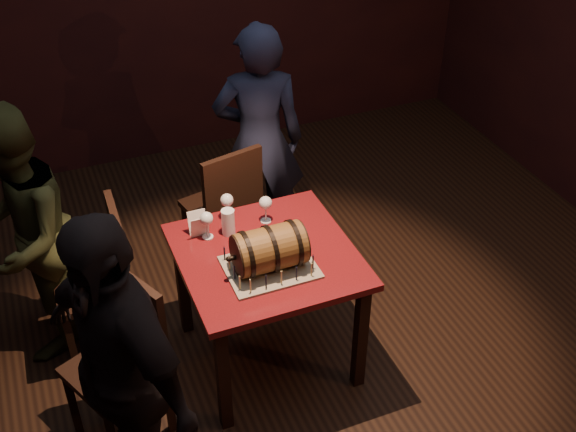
% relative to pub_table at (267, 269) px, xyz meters
% --- Properties ---
extents(room_shell, '(5.04, 5.04, 2.80)m').
position_rel_pub_table_xyz_m(room_shell, '(0.14, -0.04, 0.76)').
color(room_shell, black).
rests_on(room_shell, ground).
extents(pub_table, '(0.90, 0.90, 0.75)m').
position_rel_pub_table_xyz_m(pub_table, '(0.00, 0.00, 0.00)').
color(pub_table, '#530D13').
rests_on(pub_table, ground).
extents(cake_board, '(0.45, 0.35, 0.01)m').
position_rel_pub_table_xyz_m(cake_board, '(-0.03, -0.12, 0.12)').
color(cake_board, gray).
rests_on(cake_board, pub_table).
extents(barrel_cake, '(0.41, 0.24, 0.24)m').
position_rel_pub_table_xyz_m(barrel_cake, '(-0.03, -0.12, 0.23)').
color(barrel_cake, brown).
rests_on(barrel_cake, cake_board).
extents(birthday_candles, '(0.40, 0.30, 0.09)m').
position_rel_pub_table_xyz_m(birthday_candles, '(-0.03, -0.12, 0.16)').
color(birthday_candles, '#D9CC81').
rests_on(birthday_candles, cake_board).
extents(wine_glass_left, '(0.07, 0.07, 0.16)m').
position_rel_pub_table_xyz_m(wine_glass_left, '(-0.24, 0.24, 0.23)').
color(wine_glass_left, silver).
rests_on(wine_glass_left, pub_table).
extents(wine_glass_mid, '(0.07, 0.07, 0.16)m').
position_rel_pub_table_xyz_m(wine_glass_mid, '(-0.09, 0.37, 0.23)').
color(wine_glass_mid, silver).
rests_on(wine_glass_mid, pub_table).
extents(wine_glass_right, '(0.07, 0.07, 0.16)m').
position_rel_pub_table_xyz_m(wine_glass_right, '(0.10, 0.26, 0.23)').
color(wine_glass_right, silver).
rests_on(wine_glass_right, pub_table).
extents(pint_of_ale, '(0.07, 0.07, 0.15)m').
position_rel_pub_table_xyz_m(pint_of_ale, '(-0.13, 0.24, 0.18)').
color(pint_of_ale, silver).
rests_on(pint_of_ale, pub_table).
extents(menu_card, '(0.10, 0.05, 0.13)m').
position_rel_pub_table_xyz_m(menu_card, '(-0.28, 0.28, 0.17)').
color(menu_card, white).
rests_on(menu_card, pub_table).
extents(chair_back, '(0.48, 0.48, 0.93)m').
position_rel_pub_table_xyz_m(chair_back, '(0.03, 0.82, -0.12)').
color(chair_back, black).
rests_on(chair_back, ground).
extents(chair_left_rear, '(0.41, 0.41, 0.93)m').
position_rel_pub_table_xyz_m(chair_left_rear, '(-0.79, 0.43, -0.12)').
color(chair_left_rear, black).
rests_on(chair_left_rear, ground).
extents(chair_left_front, '(0.53, 0.53, 0.93)m').
position_rel_pub_table_xyz_m(chair_left_front, '(-0.80, -0.18, -0.12)').
color(chair_left_front, black).
rests_on(chair_left_front, ground).
extents(person_back, '(0.66, 0.52, 1.58)m').
position_rel_pub_table_xyz_m(person_back, '(0.34, 1.03, 0.15)').
color(person_back, '#1A1E35').
rests_on(person_back, ground).
extents(person_left_rear, '(0.75, 0.86, 1.50)m').
position_rel_pub_table_xyz_m(person_left_rear, '(-1.17, 0.62, 0.11)').
color(person_left_rear, '#373A1D').
rests_on(person_left_rear, ground).
extents(person_left_front, '(0.75, 1.02, 1.61)m').
position_rel_pub_table_xyz_m(person_left_front, '(-0.87, -0.57, 0.17)').
color(person_left_front, black).
rests_on(person_left_front, ground).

